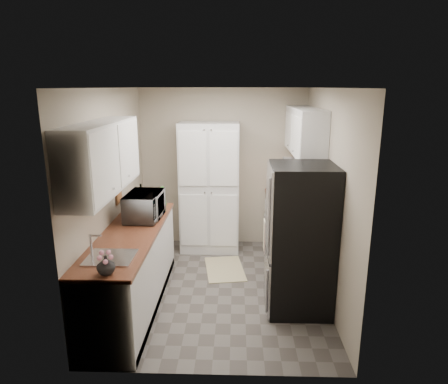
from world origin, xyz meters
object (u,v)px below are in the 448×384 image
at_px(refrigerator, 300,239).
at_px(pantry_cabinet, 210,188).
at_px(microwave, 144,206).
at_px(electric_range, 292,243).
at_px(toaster_oven, 289,188).
at_px(wine_bottle, 141,197).

bearing_deg(refrigerator, pantry_cabinet, 123.46).
bearing_deg(microwave, pantry_cabinet, -27.16).
xyz_separation_m(electric_range, microwave, (-1.90, -0.35, 0.61)).
height_order(pantry_cabinet, toaster_oven, pantry_cabinet).
bearing_deg(toaster_oven, electric_range, -101.08).
bearing_deg(refrigerator, electric_range, 87.52).
height_order(pantry_cabinet, refrigerator, pantry_cabinet).
bearing_deg(pantry_cabinet, refrigerator, -56.54).
xyz_separation_m(wine_bottle, toaster_oven, (2.08, 0.67, -0.03)).
relative_size(electric_range, microwave, 1.90).
relative_size(pantry_cabinet, wine_bottle, 6.57).
bearing_deg(refrigerator, toaster_oven, 87.46).
xyz_separation_m(electric_range, refrigerator, (-0.03, -0.80, 0.37)).
distance_m(pantry_cabinet, toaster_oven, 1.22).
xyz_separation_m(refrigerator, toaster_oven, (0.07, 1.57, 0.19)).
distance_m(pantry_cabinet, refrigerator, 2.07).
bearing_deg(refrigerator, wine_bottle, 155.86).
relative_size(pantry_cabinet, refrigerator, 1.18).
xyz_separation_m(pantry_cabinet, microwave, (-0.72, -1.28, 0.08)).
height_order(microwave, wine_bottle, microwave).
height_order(electric_range, wine_bottle, wine_bottle).
height_order(pantry_cabinet, wine_bottle, pantry_cabinet).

